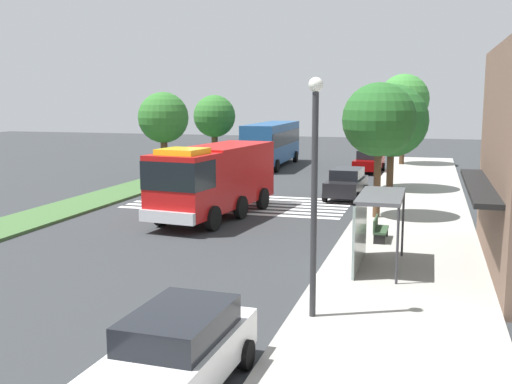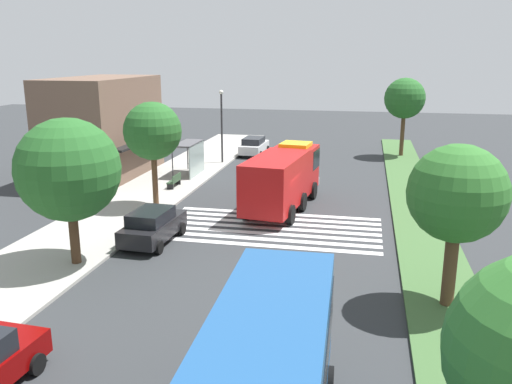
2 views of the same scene
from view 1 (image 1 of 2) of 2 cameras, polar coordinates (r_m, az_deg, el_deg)
The scene contains 17 objects.
ground_plane at distance 31.21m, azimuth -2.58°, elevation -1.70°, with size 120.00×120.00×0.00m, color #2D3033.
sidewalk at distance 29.61m, azimuth 14.50°, elevation -2.41°, with size 60.00×5.34×0.14m, color #9E9B93.
median_strip at distance 34.57m, azimuth -15.24°, elevation -0.85°, with size 60.00×3.00×0.14m, color #3D6033.
crosswalk at distance 33.03m, azimuth -1.50°, elevation -1.10°, with size 5.85×11.70×0.01m.
fire_truck at distance 28.84m, azimuth -4.12°, elevation 1.39°, with size 9.22×3.68×3.55m.
parked_car_west at distance 47.62m, azimuth 10.56°, elevation 2.88°, with size 4.71×2.23×1.73m.
parked_car_mid at distance 35.02m, azimuth 8.49°, elevation 0.83°, with size 4.41×2.21×1.71m.
parked_car_east at distance 12.18m, azimuth -7.53°, elevation -14.69°, with size 4.63×2.19×1.65m.
transit_bus at distance 50.80m, azimuth 1.51°, elevation 4.82°, with size 11.04×3.08×3.62m.
bus_stop_shelter at distance 20.31m, azimuth 10.70°, elevation -2.15°, with size 3.50×1.40×2.46m.
bench_near_shelter at distance 24.48m, azimuth 11.50°, elevation -3.40°, with size 1.60×0.50×0.90m.
street_lamp at distance 15.16m, azimuth 5.51°, elevation 1.30°, with size 0.36×0.36×6.06m.
sidewalk_tree_far_west at distance 52.70m, azimuth 13.70°, elevation 8.43°, with size 4.19×4.19×7.55m.
sidewalk_tree_west at distance 37.94m, azimuth 12.63°, elevation 6.54°, with size 4.42×4.42×6.41m.
sidewalk_tree_center at distance 28.71m, azimuth 11.48°, elevation 6.63°, with size 3.42×3.42×6.28m.
median_tree_far_west at distance 52.19m, azimuth -3.93°, elevation 7.08°, with size 3.58×3.58×5.81m.
median_tree_west at distance 42.68m, azimuth -8.69°, elevation 6.88°, with size 3.50×3.50×5.97m.
Camera 1 is at (29.06, 9.85, 5.70)m, focal length 42.60 mm.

